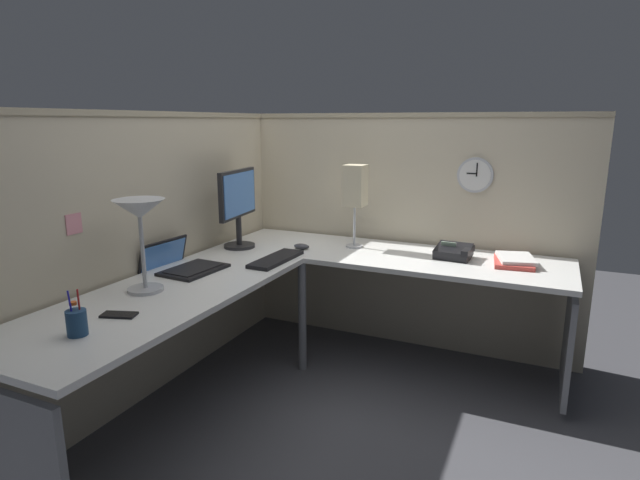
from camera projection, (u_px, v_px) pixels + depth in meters
ground_plane at (315, 386)px, 3.03m from camera, size 6.80×6.80×0.00m
cubicle_wall_back at (147, 255)px, 2.88m from camera, size 2.57×0.12×1.58m
cubicle_wall_right at (403, 231)px, 3.52m from camera, size 0.12×2.37×1.58m
desk at (311, 293)px, 2.74m from camera, size 2.35×2.15×0.73m
monitor at (238, 202)px, 3.25m from camera, size 0.46×0.20×0.50m
laptop at (180, 265)px, 2.83m from camera, size 0.36×0.40×0.22m
keyboard at (276, 259)px, 2.99m from camera, size 0.43×0.15×0.02m
computer_mouse at (302, 246)px, 3.27m from camera, size 0.06×0.10×0.03m
desk_lamp_dome at (140, 217)px, 2.39m from camera, size 0.24×0.24×0.44m
pen_cup at (77, 322)px, 1.95m from camera, size 0.08×0.08×0.18m
cell_phone at (119, 315)px, 2.15m from camera, size 0.11×0.16×0.01m
office_phone at (455, 252)px, 3.04m from camera, size 0.20×0.22×0.11m
book_stack at (515, 261)px, 2.92m from camera, size 0.32×0.26×0.04m
desk_lamp_paper at (355, 188)px, 3.24m from camera, size 0.13×0.13×0.53m
wall_clock at (475, 175)px, 3.20m from camera, size 0.04×0.22×0.22m
pinned_note_leftmost at (74, 224)px, 2.35m from camera, size 0.09×0.00×0.09m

